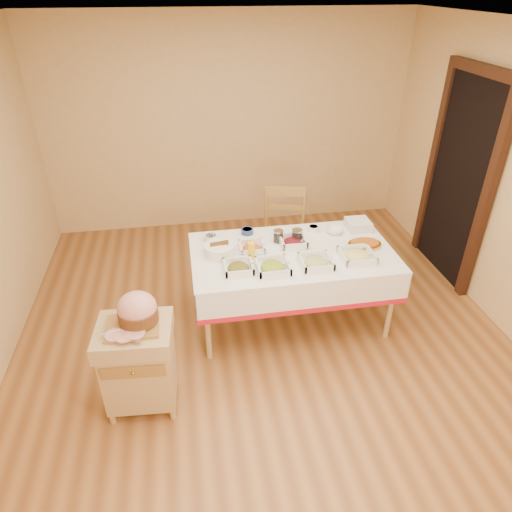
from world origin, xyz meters
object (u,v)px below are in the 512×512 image
(dining_chair, at_px, (284,237))
(plate_stack, at_px, (358,225))
(mustard_bottle, at_px, (252,249))
(bread_basket, at_px, (220,250))
(dining_table, at_px, (292,267))
(preserve_jar_left, at_px, (278,237))
(preserve_jar_right, at_px, (297,236))
(butcher_cart, at_px, (139,362))
(ham_on_board, at_px, (137,312))
(brass_platter, at_px, (365,244))

(dining_chair, distance_m, plate_stack, 0.80)
(mustard_bottle, relative_size, bread_basket, 0.70)
(dining_table, xyz_separation_m, plate_stack, (0.73, 0.32, 0.21))
(dining_table, relative_size, preserve_jar_left, 15.33)
(dining_chair, relative_size, plate_stack, 4.71)
(preserve_jar_right, bearing_deg, bread_basket, -171.39)
(butcher_cart, bearing_deg, bread_basket, 51.33)
(dining_chair, height_order, ham_on_board, dining_chair)
(dining_chair, bearing_deg, bread_basket, -139.45)
(bread_basket, bearing_deg, preserve_jar_right, 8.61)
(mustard_bottle, xyz_separation_m, plate_stack, (1.11, 0.36, -0.04))
(butcher_cart, relative_size, brass_platter, 2.43)
(ham_on_board, relative_size, plate_stack, 1.80)
(bread_basket, relative_size, brass_platter, 0.87)
(butcher_cart, height_order, preserve_jar_left, preserve_jar_left)
(bread_basket, distance_m, brass_platter, 1.33)
(mustard_bottle, bearing_deg, preserve_jar_right, 24.48)
(mustard_bottle, distance_m, plate_stack, 1.17)
(dining_table, relative_size, plate_stack, 8.33)
(bread_basket, height_order, plate_stack, bread_basket)
(preserve_jar_left, bearing_deg, mustard_bottle, -140.55)
(ham_on_board, relative_size, bread_basket, 1.44)
(brass_platter, bearing_deg, bread_basket, 176.93)
(preserve_jar_right, height_order, plate_stack, preserve_jar_right)
(dining_table, distance_m, plate_stack, 0.82)
(ham_on_board, bearing_deg, mustard_bottle, 38.81)
(butcher_cart, bearing_deg, brass_platter, 21.81)
(dining_table, distance_m, mustard_bottle, 0.46)
(preserve_jar_right, xyz_separation_m, plate_stack, (0.65, 0.15, -0.01))
(bread_basket, distance_m, plate_stack, 1.41)
(butcher_cart, distance_m, bread_basket, 1.20)
(dining_table, bearing_deg, bread_basket, 174.97)
(dining_table, xyz_separation_m, mustard_bottle, (-0.38, -0.04, 0.25))
(bread_basket, relative_size, plate_stack, 1.25)
(preserve_jar_right, bearing_deg, dining_chair, 89.86)
(bread_basket, bearing_deg, mustard_bottle, -20.26)
(dining_chair, bearing_deg, plate_stack, -29.56)
(plate_stack, bearing_deg, ham_on_board, -151.54)
(butcher_cart, bearing_deg, mustard_bottle, 38.78)
(plate_stack, xyz_separation_m, brass_platter, (-0.06, -0.33, -0.03))
(bread_basket, bearing_deg, preserve_jar_left, 14.01)
(preserve_jar_left, bearing_deg, dining_table, -65.53)
(butcher_cart, bearing_deg, dining_table, 31.36)
(dining_chair, height_order, plate_stack, dining_chair)
(dining_table, xyz_separation_m, ham_on_board, (-1.32, -0.80, 0.27))
(dining_chair, relative_size, bread_basket, 3.77)
(butcher_cart, height_order, plate_stack, plate_stack)
(ham_on_board, bearing_deg, bread_basket, 51.94)
(brass_platter, bearing_deg, preserve_jar_right, 163.00)
(preserve_jar_left, bearing_deg, ham_on_board, -141.04)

